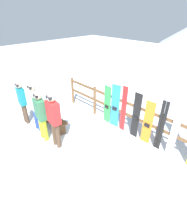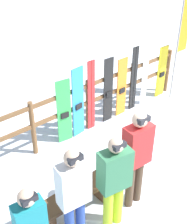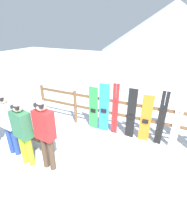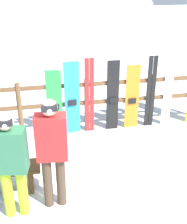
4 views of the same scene
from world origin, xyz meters
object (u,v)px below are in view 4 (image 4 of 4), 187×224
ski_pair_red (89,96)px  snowboard_blue (72,99)px  snowboard_black_stripe (113,96)px  ski_pair_white (168,91)px  ski_pair_black (151,92)px  snowboard_green (55,104)px  person_plaid_green (11,161)px  snowboard_orange (132,98)px  person_red (52,147)px

ski_pair_red → snowboard_blue: bearing=-179.5°
ski_pair_red → snowboard_black_stripe: size_ratio=1.05×
snowboard_black_stripe → ski_pair_white: size_ratio=0.96×
ski_pair_black → snowboard_blue: bearing=-179.9°
snowboard_blue → ski_pair_black: size_ratio=0.98×
snowboard_green → snowboard_black_stripe: (1.23, 0.00, 0.07)m
person_plaid_green → snowboard_orange: 3.30m
snowboard_black_stripe → ski_pair_white: bearing=0.2°
ski_pair_red → ski_pair_black: (1.35, 0.00, -0.01)m
snowboard_blue → snowboard_green: bearing=-180.0°
ski_pair_white → snowboard_blue: bearing=-179.9°
person_plaid_green → snowboard_orange: (2.40, 2.24, -0.23)m
snowboard_green → ski_pair_black: (2.08, 0.00, 0.10)m
snowboard_green → ski_pair_black: ski_pair_black is taller
person_red → person_plaid_green: 0.59m
snowboard_orange → ski_pair_red: bearing=179.8°
ski_pair_red → snowboard_orange: bearing=-0.2°
snowboard_black_stripe → ski_pair_black: size_ratio=0.97×
snowboard_orange → ski_pair_white: ski_pair_white is taller
snowboard_green → ski_pair_red: bearing=0.3°
snowboard_green → ski_pair_black: bearing=0.1°
person_plaid_green → ski_pair_red: 2.69m
snowboard_blue → ski_pair_red: bearing=0.5°
snowboard_orange → ski_pair_black: bearing=0.5°
snowboard_blue → snowboard_black_stripe: snowboard_blue is taller
snowboard_black_stripe → snowboard_green: bearing=-180.0°
snowboard_black_stripe → person_red: bearing=-123.2°
person_red → snowboard_green: 2.17m
snowboard_green → person_red: bearing=-94.4°
snowboard_blue → snowboard_black_stripe: size_ratio=1.01×
snowboard_blue → ski_pair_black: bearing=0.1°
ski_pair_black → ski_pair_white: size_ratio=0.99×
person_red → snowboard_orange: (1.83, 2.14, -0.32)m
snowboard_blue → ski_pair_black: ski_pair_black is taller
snowboard_blue → ski_pair_red: 0.36m
snowboard_blue → ski_pair_white: size_ratio=0.98×
person_plaid_green → ski_pair_white: person_plaid_green is taller
person_plaid_green → snowboard_green: person_plaid_green is taller
ski_pair_red → ski_pair_white: bearing=0.0°
snowboard_green → snowboard_black_stripe: 1.24m
ski_pair_red → person_red: bearing=-112.7°
snowboard_blue → snowboard_orange: bearing=-0.0°
ski_pair_red → ski_pair_white: size_ratio=1.01×
snowboard_black_stripe → snowboard_orange: size_ratio=1.08×
person_plaid_green → ski_pair_black: 3.61m
snowboard_green → ski_pair_red: (0.73, 0.00, 0.11)m
snowboard_black_stripe → ski_pair_black: 0.85m
snowboard_black_stripe → snowboard_orange: snowboard_black_stripe is taller
snowboard_green → snowboard_blue: bearing=0.0°
person_plaid_green → snowboard_green: size_ratio=1.15×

